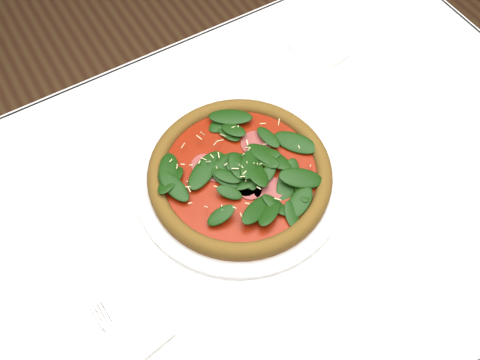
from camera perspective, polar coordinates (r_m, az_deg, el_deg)
ground at (r=1.62m, az=1.72°, el=-14.68°), size 6.00×6.00×0.00m
dining_table at (r=1.02m, az=2.66°, el=-4.21°), size 1.21×0.81×0.75m
plate at (r=0.93m, az=-0.02°, el=0.18°), size 0.37×0.37×0.02m
pizza at (r=0.92m, az=-0.02°, el=0.87°), size 0.40×0.40×0.04m
napkin at (r=0.84m, az=-12.44°, el=-17.28°), size 0.15×0.09×0.01m
fork at (r=0.84m, az=-13.35°, el=-15.80°), size 0.03×0.13×0.00m
saucer_far at (r=1.15m, az=8.54°, el=14.24°), size 0.13×0.13×0.01m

